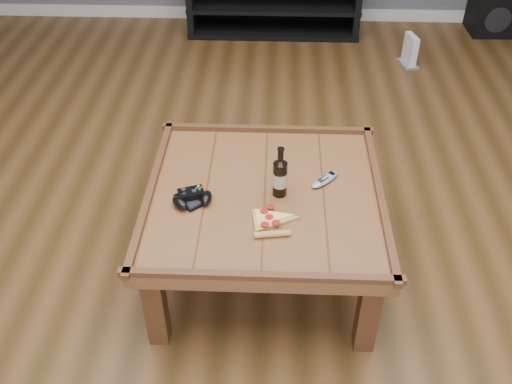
{
  "coord_description": "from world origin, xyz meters",
  "views": [
    {
      "loc": [
        0.04,
        -1.88,
        1.98
      ],
      "look_at": [
        -0.03,
        -0.08,
        0.52
      ],
      "focal_mm": 40.0,
      "sensor_mm": 36.0,
      "label": 1
    }
  ],
  "objects_px": {
    "game_controller": "(192,198)",
    "subwoofer": "(492,12)",
    "media_console": "(274,2)",
    "game_console": "(410,52)",
    "beer_bottle": "(280,176)",
    "smartphone": "(188,200)",
    "remote_control": "(325,179)",
    "coffee_table": "(265,204)",
    "pizza_slice": "(270,221)"
  },
  "relations": [
    {
      "from": "media_console",
      "to": "smartphone",
      "type": "xyz_separation_m",
      "value": [
        -0.32,
        -2.82,
        0.21
      ]
    },
    {
      "from": "media_console",
      "to": "game_console",
      "type": "bearing_deg",
      "value": -30.12
    },
    {
      "from": "coffee_table",
      "to": "subwoofer",
      "type": "relative_size",
      "value": 3.03
    },
    {
      "from": "remote_control",
      "to": "game_console",
      "type": "distance_m",
      "value": 2.23
    },
    {
      "from": "media_console",
      "to": "coffee_table",
      "type": "bearing_deg",
      "value": -90.0
    },
    {
      "from": "game_controller",
      "to": "subwoofer",
      "type": "height_order",
      "value": "game_controller"
    },
    {
      "from": "beer_bottle",
      "to": "remote_control",
      "type": "bearing_deg",
      "value": 25.3
    },
    {
      "from": "media_console",
      "to": "pizza_slice",
      "type": "xyz_separation_m",
      "value": [
        0.02,
        -2.94,
        0.21
      ]
    },
    {
      "from": "media_console",
      "to": "subwoofer",
      "type": "relative_size",
      "value": 4.12
    },
    {
      "from": "coffee_table",
      "to": "game_console",
      "type": "xyz_separation_m",
      "value": [
        1.03,
        2.15,
        -0.28
      ]
    },
    {
      "from": "beer_bottle",
      "to": "game_controller",
      "type": "height_order",
      "value": "beer_bottle"
    },
    {
      "from": "game_controller",
      "to": "subwoofer",
      "type": "distance_m",
      "value": 3.57
    },
    {
      "from": "media_console",
      "to": "game_controller",
      "type": "relative_size",
      "value": 7.89
    },
    {
      "from": "pizza_slice",
      "to": "game_console",
      "type": "distance_m",
      "value": 2.57
    },
    {
      "from": "coffee_table",
      "to": "smartphone",
      "type": "bearing_deg",
      "value": -167.81
    },
    {
      "from": "media_console",
      "to": "pizza_slice",
      "type": "bearing_deg",
      "value": -89.52
    },
    {
      "from": "beer_bottle",
      "to": "smartphone",
      "type": "bearing_deg",
      "value": -170.0
    },
    {
      "from": "smartphone",
      "to": "coffee_table",
      "type": "bearing_deg",
      "value": -29.52
    },
    {
      "from": "beer_bottle",
      "to": "remote_control",
      "type": "relative_size",
      "value": 1.54
    },
    {
      "from": "beer_bottle",
      "to": "game_controller",
      "type": "xyz_separation_m",
      "value": [
        -0.36,
        -0.07,
        -0.07
      ]
    },
    {
      "from": "media_console",
      "to": "smartphone",
      "type": "relative_size",
      "value": 10.05
    },
    {
      "from": "media_console",
      "to": "beer_bottle",
      "type": "bearing_deg",
      "value": -88.7
    },
    {
      "from": "remote_control",
      "to": "beer_bottle",
      "type": "bearing_deg",
      "value": -111.4
    },
    {
      "from": "pizza_slice",
      "to": "remote_control",
      "type": "height_order",
      "value": "pizza_slice"
    },
    {
      "from": "coffee_table",
      "to": "game_console",
      "type": "distance_m",
      "value": 2.4
    },
    {
      "from": "game_console",
      "to": "media_console",
      "type": "bearing_deg",
      "value": 135.94
    },
    {
      "from": "game_controller",
      "to": "smartphone",
      "type": "xyz_separation_m",
      "value": [
        -0.02,
        0.0,
        -0.02
      ]
    },
    {
      "from": "coffee_table",
      "to": "pizza_slice",
      "type": "distance_m",
      "value": 0.2
    },
    {
      "from": "media_console",
      "to": "remote_control",
      "type": "height_order",
      "value": "media_console"
    },
    {
      "from": "game_controller",
      "to": "smartphone",
      "type": "bearing_deg",
      "value": 152.6
    },
    {
      "from": "pizza_slice",
      "to": "smartphone",
      "type": "distance_m",
      "value": 0.36
    },
    {
      "from": "media_console",
      "to": "beer_bottle",
      "type": "distance_m",
      "value": 2.77
    },
    {
      "from": "coffee_table",
      "to": "media_console",
      "type": "distance_m",
      "value": 2.75
    },
    {
      "from": "beer_bottle",
      "to": "subwoofer",
      "type": "height_order",
      "value": "beer_bottle"
    },
    {
      "from": "subwoofer",
      "to": "smartphone",
      "type": "bearing_deg",
      "value": -127.6
    },
    {
      "from": "game_console",
      "to": "subwoofer",
      "type": "bearing_deg",
      "value": 25.96
    },
    {
      "from": "smartphone",
      "to": "remote_control",
      "type": "relative_size",
      "value": 0.91
    },
    {
      "from": "game_controller",
      "to": "game_console",
      "type": "distance_m",
      "value": 2.62
    },
    {
      "from": "media_console",
      "to": "game_controller",
      "type": "xyz_separation_m",
      "value": [
        -0.3,
        -2.82,
        0.23
      ]
    },
    {
      "from": "media_console",
      "to": "remote_control",
      "type": "distance_m",
      "value": 2.68
    },
    {
      "from": "beer_bottle",
      "to": "remote_control",
      "type": "height_order",
      "value": "beer_bottle"
    },
    {
      "from": "remote_control",
      "to": "subwoofer",
      "type": "relative_size",
      "value": 0.45
    },
    {
      "from": "media_console",
      "to": "remote_control",
      "type": "relative_size",
      "value": 9.18
    },
    {
      "from": "media_console",
      "to": "pizza_slice",
      "type": "height_order",
      "value": "media_console"
    },
    {
      "from": "game_controller",
      "to": "smartphone",
      "type": "height_order",
      "value": "game_controller"
    },
    {
      "from": "media_console",
      "to": "subwoofer",
      "type": "bearing_deg",
      "value": 1.52
    },
    {
      "from": "coffee_table",
      "to": "media_console",
      "type": "height_order",
      "value": "media_console"
    },
    {
      "from": "media_console",
      "to": "game_console",
      "type": "relative_size",
      "value": 5.98
    },
    {
      "from": "game_console",
      "to": "coffee_table",
      "type": "bearing_deg",
      "value": -129.64
    },
    {
      "from": "media_console",
      "to": "beer_bottle",
      "type": "height_order",
      "value": "beer_bottle"
    }
  ]
}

